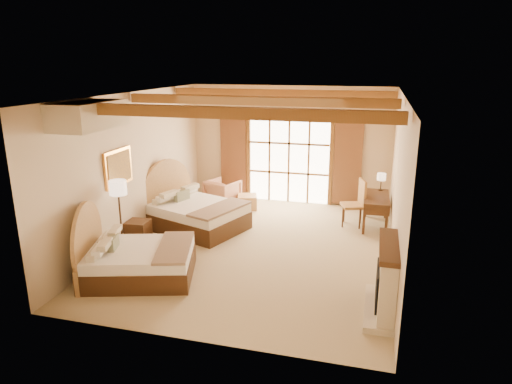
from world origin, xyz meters
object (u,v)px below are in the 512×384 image
(bed_near, at_px, (132,257))
(bed_far, at_px, (191,212))
(armchair, at_px, (223,193))
(desk, at_px, (376,210))
(nightstand, at_px, (138,233))

(bed_near, distance_m, bed_far, 2.63)
(bed_near, xyz_separation_m, armchair, (0.20, 4.49, -0.02))
(bed_far, height_order, desk, bed_far)
(bed_near, relative_size, armchair, 2.88)
(armchair, bearing_deg, nightstand, 94.12)
(armchair, bearing_deg, bed_far, 105.15)
(bed_near, xyz_separation_m, nightstand, (-0.64, 1.38, -0.11))
(bed_near, xyz_separation_m, desk, (4.26, 3.92, 0.02))
(bed_far, bearing_deg, armchair, 105.75)
(bed_near, bearing_deg, armchair, 70.77)
(bed_far, xyz_separation_m, desk, (4.19, 1.29, -0.01))
(desk, bearing_deg, bed_near, -138.84)
(nightstand, xyz_separation_m, desk, (4.90, 2.54, 0.13))
(bed_near, relative_size, nightstand, 4.23)
(desk, bearing_deg, nightstand, -154.08)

